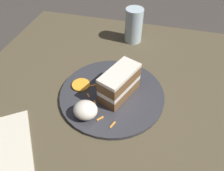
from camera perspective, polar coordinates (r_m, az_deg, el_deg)
The scene contains 8 objects.
ground_plane at distance 0.65m, azimuth 0.19°, elevation -6.96°, with size 6.00×6.00×0.00m, color #38332D.
dining_table at distance 0.64m, azimuth 0.19°, elevation -6.14°, with size 0.94×0.97×0.03m, color #4C422D.
plate at distance 0.65m, azimuth -0.00°, elevation -2.27°, with size 0.31×0.31×0.01m, color #333338.
cake_slice at distance 0.61m, azimuth 1.95°, elevation 0.58°, with size 0.10×0.14×0.09m.
cream_dollop at distance 0.57m, azimuth -6.95°, elevation -6.37°, with size 0.06×0.06×0.05m, color silver.
orange_garnish at distance 0.67m, azimuth -8.10°, elevation 0.14°, with size 0.05×0.05×0.01m, color orange.
carrot_shreds_scatter at distance 0.61m, azimuth -3.65°, elevation -5.07°, with size 0.11×0.14×0.00m.
drinking_glass at distance 0.85m, azimuth 5.64°, elevation 14.83°, with size 0.07×0.07×0.13m.
Camera 1 is at (-0.10, 0.39, 0.51)m, focal length 35.00 mm.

